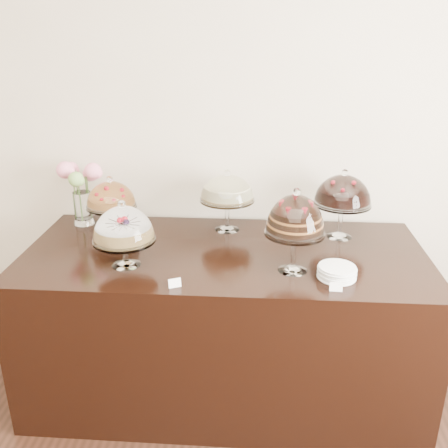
# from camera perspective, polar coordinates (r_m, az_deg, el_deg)

# --- Properties ---
(wall_back) EXTENTS (5.00, 0.04, 3.00)m
(wall_back) POSITION_cam_1_polar(r_m,az_deg,el_deg) (3.10, 0.17, 11.39)
(wall_back) COLOR beige
(wall_back) RESTS_ON ground
(display_counter) EXTENTS (2.20, 1.00, 0.90)m
(display_counter) POSITION_cam_1_polar(r_m,az_deg,el_deg) (2.96, 0.07, -11.05)
(display_counter) COLOR black
(display_counter) RESTS_ON ground
(cake_stand_sugar_sponge) EXTENTS (0.32, 0.32, 0.35)m
(cake_stand_sugar_sponge) POSITION_cam_1_polar(r_m,az_deg,el_deg) (2.56, -11.43, -0.35)
(cake_stand_sugar_sponge) COLOR white
(cake_stand_sugar_sponge) RESTS_ON display_counter
(cake_stand_choco_layer) EXTENTS (0.30, 0.30, 0.44)m
(cake_stand_choco_layer) POSITION_cam_1_polar(r_m,az_deg,el_deg) (2.45, 8.16, 0.70)
(cake_stand_choco_layer) COLOR white
(cake_stand_choco_layer) RESTS_ON display_counter
(cake_stand_cheesecake) EXTENTS (0.33, 0.33, 0.38)m
(cake_stand_cheesecake) POSITION_cam_1_polar(r_m,az_deg,el_deg) (2.95, 0.36, 3.87)
(cake_stand_cheesecake) COLOR white
(cake_stand_cheesecake) RESTS_ON display_counter
(cake_stand_dark_choco) EXTENTS (0.33, 0.33, 0.41)m
(cake_stand_dark_choco) POSITION_cam_1_polar(r_m,az_deg,el_deg) (2.92, 13.44, 3.49)
(cake_stand_dark_choco) COLOR white
(cake_stand_dark_choco) RESTS_ON display_counter
(cake_stand_fruit_tart) EXTENTS (0.30, 0.30, 0.34)m
(cake_stand_fruit_tart) POSITION_cam_1_polar(r_m,az_deg,el_deg) (3.03, -12.81, 3.03)
(cake_stand_fruit_tart) COLOR white
(cake_stand_fruit_tart) RESTS_ON display_counter
(flower_vase) EXTENTS (0.25, 0.32, 0.41)m
(flower_vase) POSITION_cam_1_polar(r_m,az_deg,el_deg) (3.17, -16.06, 4.22)
(flower_vase) COLOR white
(flower_vase) RESTS_ON display_counter
(plate_stack) EXTENTS (0.19, 0.19, 0.06)m
(plate_stack) POSITION_cam_1_polar(r_m,az_deg,el_deg) (2.51, 12.77, -5.39)
(plate_stack) COLOR white
(plate_stack) RESTS_ON display_counter
(price_card_left) EXTENTS (0.06, 0.04, 0.04)m
(price_card_left) POSITION_cam_1_polar(r_m,az_deg,el_deg) (2.38, -5.65, -6.73)
(price_card_left) COLOR white
(price_card_left) RESTS_ON display_counter
(price_card_right) EXTENTS (0.06, 0.02, 0.04)m
(price_card_right) POSITION_cam_1_polar(r_m,az_deg,el_deg) (2.39, 12.68, -7.02)
(price_card_right) COLOR white
(price_card_right) RESTS_ON display_counter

